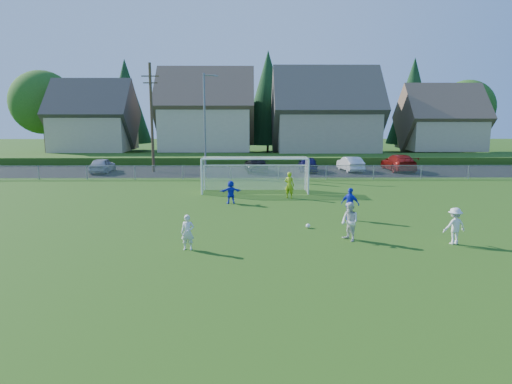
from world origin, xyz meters
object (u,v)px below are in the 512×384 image
player_white_b (350,222)px  car_e (308,164)px  car_f (350,164)px  player_white_a (188,232)px  goalkeeper (289,185)px  player_blue_b (231,192)px  car_g (399,163)px  car_a (102,165)px  car_d (256,165)px  player_blue_a (350,204)px  soccer_ball (308,226)px  soccer_goal (255,169)px  player_white_c (455,226)px

player_white_b → car_e: player_white_b is taller
car_f → player_white_b: bearing=70.8°
player_white_a → goalkeeper: bearing=66.8°
player_blue_b → car_g: car_g is taller
car_a → car_f: 23.35m
car_a → car_d: (14.33, 0.44, 0.00)m
player_white_b → car_g: (9.80, 23.97, -0.07)m
car_a → player_blue_a: bearing=133.8°
soccer_ball → car_e: car_e is taller
player_white_a → car_d: bearing=83.9°
player_white_a → player_blue_a: size_ratio=0.86×
soccer_goal → soccer_ball: bearing=-76.2°
player_blue_a → car_f: (4.27, 19.95, -0.16)m
car_e → player_blue_a: bearing=92.7°
car_a → player_white_c: bearing=132.7°
player_blue_a → car_g: (8.95, 20.10, -0.06)m
goalkeeper → soccer_goal: 3.40m
player_white_a → car_d: size_ratio=0.31×
soccer_ball → car_e: (2.58, 21.46, 0.61)m
player_white_b → soccer_goal: soccer_goal is taller
player_white_b → soccer_goal: size_ratio=0.23×
goalkeeper → car_e: size_ratio=0.41×
soccer_ball → player_white_c: 6.57m
car_d → soccer_goal: size_ratio=0.64×
player_white_a → player_blue_a: 9.33m
soccer_ball → car_g: bearing=62.5°
soccer_ball → car_f: 22.64m
car_a → car_e: bearing=-179.1°
player_white_a → car_a: bearing=116.0°
car_g → soccer_goal: (-13.87, -11.49, 0.84)m
player_white_c → car_a: player_white_c is taller
soccer_goal → player_blue_b: bearing=-110.2°
car_e → player_white_c: bearing=101.1°
player_blue_a → car_d: size_ratio=0.36×
goalkeeper → soccer_goal: size_ratio=0.23×
player_white_c → goalkeeper: 12.29m
player_white_a → player_blue_b: size_ratio=1.03×
soccer_ball → player_blue_b: size_ratio=0.15×
goalkeeper → car_g: goalkeeper is taller
car_e → car_f: 4.09m
car_e → soccer_goal: (-5.10, -11.17, 0.91)m
player_white_b → car_g: bearing=131.2°
soccer_ball → car_a: (-16.67, 20.73, 0.58)m
car_a → car_g: 28.04m
goalkeeper → car_d: goalkeeper is taller
car_a → car_d: size_ratio=0.85×
player_white_b → car_d: size_ratio=0.36×
goalkeeper → player_blue_a: bearing=135.7°
car_f → car_a: bearing=-4.9°
goalkeeper → car_f: 15.44m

